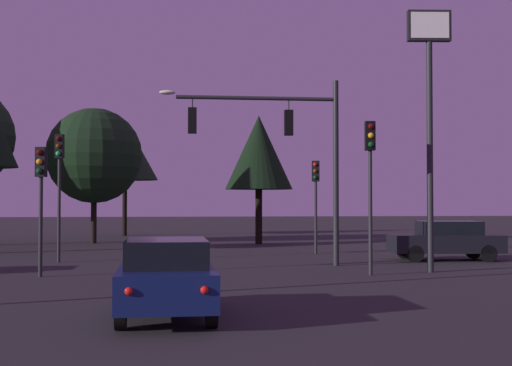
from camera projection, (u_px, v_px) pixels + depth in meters
ground_plane at (190, 256)px, 29.57m from camera, size 168.00×168.00×0.00m
traffic_signal_mast_arm at (285, 140)px, 24.84m from camera, size 6.34×0.42×6.58m
traffic_light_corner_left at (316, 188)px, 30.64m from camera, size 0.37×0.39×4.06m
traffic_light_corner_right at (41, 184)px, 21.18m from camera, size 0.35×0.38×3.91m
traffic_light_median at (370, 167)px, 21.70m from camera, size 0.32×0.36×4.75m
traffic_light_far_side at (59, 172)px, 26.34m from camera, size 0.35×0.38×4.79m
car_nearside_lane at (166, 276)px, 13.73m from camera, size 1.80×4.15×1.52m
car_crossing_left at (446, 240)px, 27.19m from camera, size 4.40×2.23×1.52m
store_sign_illuminated at (429, 84)px, 22.73m from camera, size 1.42×0.41×8.45m
tree_left_far at (94, 156)px, 38.78m from camera, size 5.25×5.25×7.45m
tree_center_horizon at (259, 153)px, 38.10m from camera, size 3.66×3.66×6.97m
tree_right_cluster at (125, 150)px, 47.63m from camera, size 4.45×4.45×7.80m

